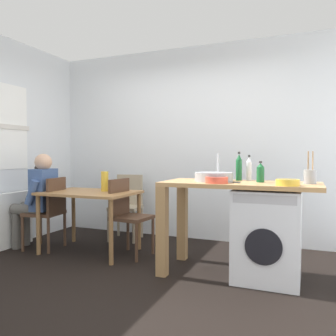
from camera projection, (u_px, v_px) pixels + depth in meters
ground_plane at (137, 278)px, 3.30m from camera, size 5.46×5.46×0.00m
wall_back at (194, 143)px, 4.87m from camera, size 4.60×0.10×2.70m
radiator at (6, 221)px, 4.33m from camera, size 0.10×0.80×0.70m
dining_table at (90, 199)px, 4.17m from camera, size 1.10×0.76×0.74m
chair_person_seat at (49, 209)px, 4.29m from camera, size 0.45×0.45×0.90m
chair_opposite at (127, 212)px, 4.04m from camera, size 0.44×0.44×0.90m
chair_spare_by_wall at (127, 203)px, 4.85m from camera, size 0.46×0.46×0.90m
seated_person at (38, 196)px, 4.33m from camera, size 0.53×0.53×1.20m
kitchen_counter at (219, 197)px, 3.42m from camera, size 1.50×0.68×0.92m
washing_machine at (267, 234)px, 3.25m from camera, size 0.60×0.61×0.86m
sink_basin at (214, 177)px, 3.43m from camera, size 0.38×0.38×0.09m
tap at (218, 167)px, 3.59m from camera, size 0.02×0.02×0.28m
bottle_tall_green at (239, 167)px, 3.55m from camera, size 0.06×0.06×0.30m
bottle_squat_brown at (249, 169)px, 3.56m from camera, size 0.06×0.06×0.26m
bottle_clear_small at (260, 173)px, 3.32m from camera, size 0.07×0.07×0.20m
mixing_bowl at (217, 180)px, 3.22m from camera, size 0.21×0.21×0.06m
utensil_crock at (310, 176)px, 3.14m from camera, size 0.11×0.11×0.30m
colander at (288, 182)px, 2.96m from camera, size 0.20×0.20×0.06m
vase at (105, 181)px, 4.19m from camera, size 0.09×0.09×0.24m
scissors at (233, 182)px, 3.26m from camera, size 0.15×0.06×0.01m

